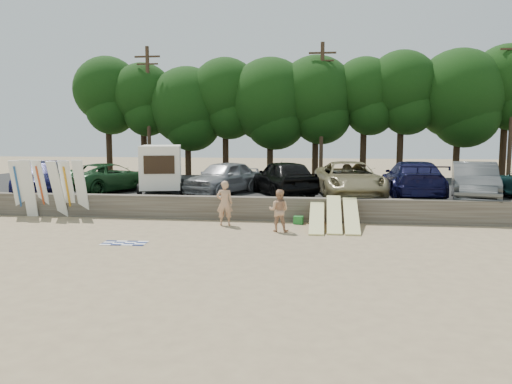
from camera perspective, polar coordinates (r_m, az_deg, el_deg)
ground at (r=18.40m, az=0.91°, el=-4.85°), size 120.00×120.00×0.00m
seawall at (r=21.25m, az=1.85°, el=-1.94°), size 44.00×0.50×1.00m
parking_lot at (r=28.68m, az=3.35°, el=-0.04°), size 44.00×14.50×0.70m
treeline at (r=35.62m, az=5.10°, el=11.01°), size 32.67×6.12×8.90m
utility_poles at (r=33.96m, az=7.52°, el=9.52°), size 25.80×0.26×9.00m
box_trailer at (r=25.47m, az=-10.76°, el=2.86°), size 2.90×4.14×2.41m
car_0 at (r=27.49m, az=-23.35°, el=1.54°), size 4.10×5.87×1.58m
car_1 at (r=26.88m, az=-16.54°, el=1.60°), size 4.21×5.88×1.49m
car_2 at (r=25.04m, az=-3.76°, el=1.69°), size 3.70×5.18×1.64m
car_3 at (r=24.33m, az=3.12°, el=1.67°), size 3.98×5.51×1.74m
car_4 at (r=24.00m, az=10.57°, el=1.43°), size 3.50×6.33×1.68m
car_5 at (r=24.79m, az=17.48°, el=1.44°), size 2.44×5.93×1.72m
car_6 at (r=24.41m, az=23.69°, el=1.12°), size 2.90×5.49×1.72m
surfboard_upright_0 at (r=24.63m, az=-25.50°, el=0.38°), size 0.60×0.81×2.52m
surfboard_upright_1 at (r=24.17m, az=-24.55°, el=0.36°), size 0.53×0.60×2.56m
surfboard_upright_2 at (r=24.11m, az=-23.31°, el=0.39°), size 0.60×0.72×2.55m
surfboard_upright_3 at (r=23.52m, az=-21.76°, el=0.28°), size 0.62×0.84×2.52m
surfboard_upright_4 at (r=23.46m, az=-20.70°, el=0.33°), size 0.50×0.71×2.53m
surfboard_upright_5 at (r=23.17m, az=-19.36°, el=0.34°), size 0.57×0.64×2.56m
surfboard_low_0 at (r=19.58m, az=6.96°, el=-2.87°), size 0.56×2.90×0.90m
surfboard_low_1 at (r=19.72m, az=8.91°, el=-2.50°), size 0.56×2.83×1.12m
surfboard_low_2 at (r=19.73m, az=10.83°, el=-2.63°), size 0.56×2.85×1.06m
beachgoer_a at (r=20.11m, az=-3.61°, el=-1.27°), size 0.72×0.53×1.81m
beachgoer_b at (r=18.81m, az=2.63°, el=-2.13°), size 0.85×0.71×1.60m
cooler at (r=20.54m, az=4.87°, el=-3.22°), size 0.41×0.34×0.32m
gear_bag at (r=20.62m, az=7.38°, el=-3.35°), size 0.31×0.26×0.22m
beach_towel at (r=17.48m, az=-14.81°, el=-5.66°), size 1.58×1.58×0.00m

